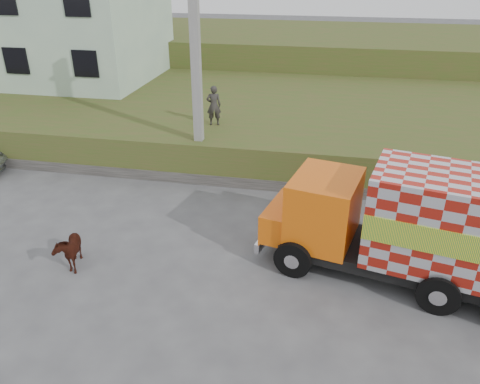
% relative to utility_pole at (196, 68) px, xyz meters
% --- Properties ---
extents(ground, '(120.00, 120.00, 0.00)m').
position_rel_utility_pole_xyz_m(ground, '(1.00, -4.60, -4.08)').
color(ground, '#474749').
rests_on(ground, ground).
extents(embankment, '(40.00, 12.00, 1.50)m').
position_rel_utility_pole_xyz_m(embankment, '(1.00, 5.40, -3.33)').
color(embankment, '#38531B').
rests_on(embankment, ground).
extents(embankment_far, '(40.00, 12.00, 3.00)m').
position_rel_utility_pole_xyz_m(embankment_far, '(1.00, 17.40, -2.58)').
color(embankment_far, '#38531B').
rests_on(embankment_far, ground).
extents(retaining_strip, '(16.00, 0.50, 0.40)m').
position_rel_utility_pole_xyz_m(retaining_strip, '(-1.00, -0.40, -3.88)').
color(retaining_strip, '#595651').
rests_on(retaining_strip, ground).
extents(building, '(10.00, 8.00, 6.00)m').
position_rel_utility_pole_xyz_m(building, '(-10.00, 8.40, 0.42)').
color(building, '#B3CCAE').
rests_on(building, embankment).
extents(utility_pole, '(1.20, 0.30, 8.00)m').
position_rel_utility_pole_xyz_m(utility_pole, '(0.00, 0.00, 0.00)').
color(utility_pole, gray).
rests_on(utility_pole, ground).
extents(cargo_truck, '(7.12, 3.62, 3.04)m').
position_rel_utility_pole_xyz_m(cargo_truck, '(6.87, -4.95, -2.51)').
color(cargo_truck, black).
rests_on(cargo_truck, ground).
extents(cow, '(0.97, 1.38, 1.06)m').
position_rel_utility_pole_xyz_m(cow, '(-1.91, -6.09, -3.54)').
color(cow, '#381E0E').
rests_on(cow, ground).
extents(pedestrian, '(0.65, 0.51, 1.55)m').
position_rel_utility_pole_xyz_m(pedestrian, '(0.12, 1.78, -1.80)').
color(pedestrian, '#2F2D29').
rests_on(pedestrian, embankment).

